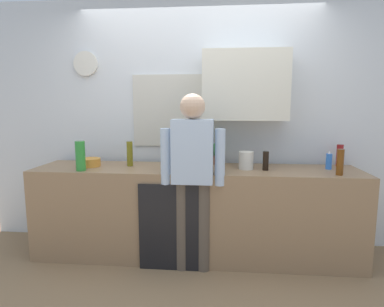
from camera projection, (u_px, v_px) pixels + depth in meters
The scene contains 17 objects.
ground_plane at pixel (193, 269), 3.02m from camera, with size 8.00×8.00×0.00m, color #8C6D4C.
kitchen_counter at pixel (195, 212), 3.25m from camera, with size 3.15×0.64×0.89m, color #937251.
dishwasher_panel at pixel (169, 228), 2.95m from camera, with size 0.56×0.02×0.80m, color black.
back_wall_assembly at pixel (204, 119), 3.51m from camera, with size 4.75×0.42×2.60m.
coffee_maker at pixel (191, 154), 3.09m from camera, with size 0.20×0.20×0.33m.
bottle_green_wine at pixel (185, 150), 3.40m from camera, with size 0.07×0.07×0.30m, color #195923.
bottle_clear_soda at pixel (80, 156), 3.05m from camera, with size 0.09×0.09×0.28m, color #2D8C33.
bottle_dark_sauce at pixel (266, 161), 3.07m from camera, with size 0.06×0.06×0.18m, color black.
bottle_amber_beer at pixel (340, 162), 2.85m from camera, with size 0.06×0.06×0.23m, color brown.
bottle_red_vinegar at pixel (340, 155), 3.27m from camera, with size 0.06×0.06×0.22m, color maroon.
bottle_olive_oil at pixel (130, 154), 3.28m from camera, with size 0.06×0.06×0.25m, color olive.
cup_white_mug at pixel (166, 167), 2.99m from camera, with size 0.08×0.08×0.10m, color white.
mixing_bowl at pixel (89, 162), 3.27m from camera, with size 0.22×0.22×0.08m, color orange.
potted_plant at pixel (218, 152), 3.38m from camera, with size 0.15×0.15×0.23m.
dish_soap at pixel (329, 161), 3.12m from camera, with size 0.06×0.06×0.18m.
storage_canister at pixel (246, 160), 3.12m from camera, with size 0.14×0.14×0.17m, color silver.
person_at_sink at pixel (193, 168), 2.88m from camera, with size 0.57×0.22×1.60m.
Camera 1 is at (0.26, -2.82, 1.50)m, focal length 30.52 mm.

